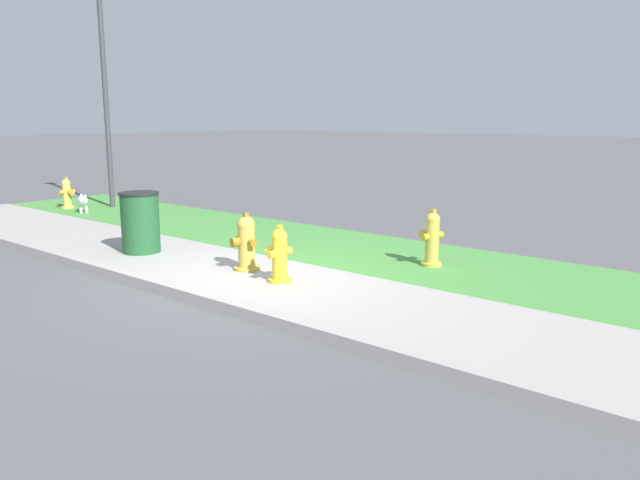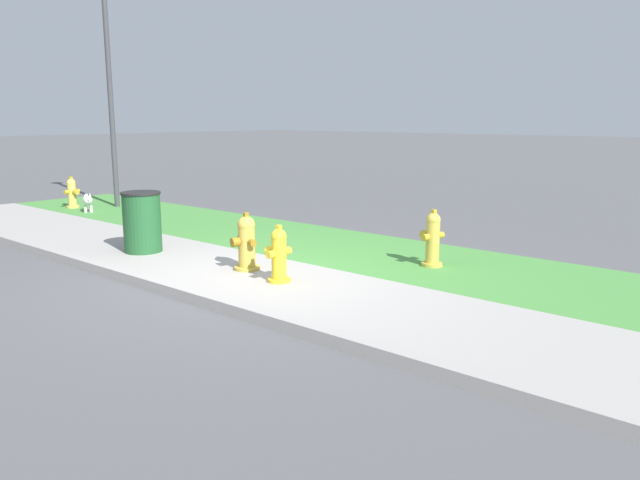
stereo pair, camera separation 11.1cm
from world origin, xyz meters
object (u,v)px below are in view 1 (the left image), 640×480
(trash_bin, at_px, (140,223))
(fire_hydrant_across_street, at_px, (279,255))
(fire_hydrant_at_driveway, at_px, (67,194))
(street_lamp, at_px, (102,46))
(fire_hydrant_near_corner, at_px, (246,243))
(small_white_dog, at_px, (83,201))
(fire_hydrant_far_end, at_px, (432,239))

(trash_bin, bearing_deg, fire_hydrant_across_street, 2.11)
(fire_hydrant_at_driveway, height_order, street_lamp, street_lamp)
(fire_hydrant_near_corner, bearing_deg, small_white_dog, 4.17)
(small_white_dog, distance_m, street_lamp, 3.29)
(fire_hydrant_far_end, bearing_deg, street_lamp, 100.57)
(street_lamp, bearing_deg, small_white_dog, -70.90)
(fire_hydrant_at_driveway, bearing_deg, small_white_dog, 74.40)
(fire_hydrant_far_end, distance_m, street_lamp, 8.70)
(fire_hydrant_at_driveway, bearing_deg, street_lamp, 135.59)
(fire_hydrant_near_corner, bearing_deg, fire_hydrant_far_end, -118.53)
(fire_hydrant_across_street, bearing_deg, street_lamp, 73.18)
(fire_hydrant_near_corner, relative_size, street_lamp, 0.14)
(fire_hydrant_far_end, distance_m, fire_hydrant_across_street, 2.14)
(small_white_dog, bearing_deg, fire_hydrant_far_end, 29.95)
(fire_hydrant_near_corner, height_order, trash_bin, trash_bin)
(trash_bin, bearing_deg, small_white_dog, 160.99)
(street_lamp, bearing_deg, fire_hydrant_near_corner, -17.57)
(trash_bin, bearing_deg, fire_hydrant_at_driveway, 162.86)
(fire_hydrant_across_street, height_order, small_white_dog, fire_hydrant_across_street)
(fire_hydrant_across_street, relative_size, trash_bin, 0.79)
(fire_hydrant_across_street, relative_size, small_white_dog, 1.53)
(fire_hydrant_far_end, xyz_separation_m, fire_hydrant_across_street, (-0.95, -1.92, -0.03))
(fire_hydrant_across_street, bearing_deg, trash_bin, 92.29)
(fire_hydrant_across_street, distance_m, trash_bin, 2.70)
(fire_hydrant_at_driveway, relative_size, trash_bin, 0.77)
(fire_hydrant_at_driveway, xyz_separation_m, fire_hydrant_across_street, (7.74, -1.46, 0.01))
(fire_hydrant_across_street, bearing_deg, small_white_dog, 79.10)
(fire_hydrant_at_driveway, xyz_separation_m, fire_hydrant_far_end, (8.69, 0.46, 0.04))
(small_white_dog, bearing_deg, street_lamp, 134.91)
(fire_hydrant_near_corner, xyz_separation_m, street_lamp, (-6.46, 2.05, 3.04))
(fire_hydrant_far_end, bearing_deg, fire_hydrant_across_street, 166.26)
(fire_hydrant_at_driveway, relative_size, fire_hydrant_far_end, 0.89)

